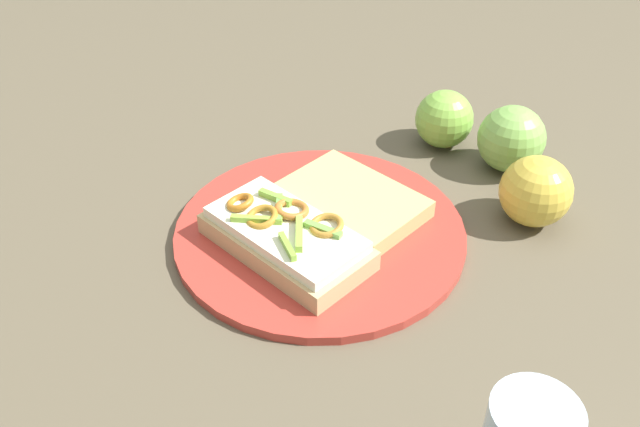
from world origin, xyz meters
The scene contains 7 objects.
ground_plane centered at (0.00, 0.00, 0.00)m, with size 2.00×2.00×0.00m, color brown.
plate centered at (0.00, 0.00, 0.01)m, with size 0.31×0.31×0.01m, color #B2352B.
sandwich centered at (0.04, 0.02, 0.03)m, with size 0.16×0.20×0.05m.
bread_slice_side centered at (-0.04, -0.02, 0.02)m, with size 0.15×0.10×0.02m, color tan.
apple_0 centered at (-0.23, 0.05, 0.04)m, with size 0.08×0.08×0.08m, color gold.
apple_1 centered at (-0.26, -0.06, 0.04)m, with size 0.08×0.08×0.08m, color #7BB14E.
apple_2 centered at (-0.21, -0.13, 0.04)m, with size 0.07×0.07×0.07m, color #7DB443.
Camera 1 is at (0.18, 0.53, 0.47)m, focal length 37.85 mm.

